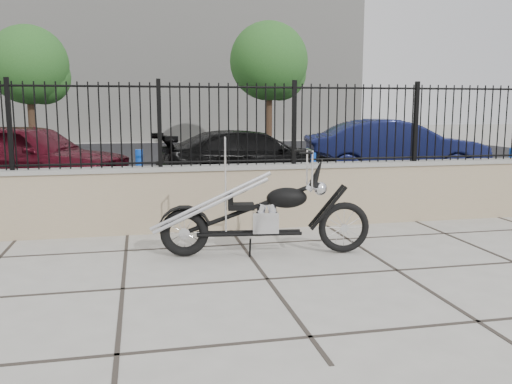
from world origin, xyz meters
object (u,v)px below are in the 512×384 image
object	(u,v)px
chopper_motorcycle	(261,196)
car_black	(251,158)
car_red	(28,157)
car_blue	(395,149)

from	to	relation	value
chopper_motorcycle	car_black	distance (m)	6.14
chopper_motorcycle	car_black	bearing A→B (deg)	86.90
car_red	car_black	distance (m)	4.91
chopper_motorcycle	car_red	bearing A→B (deg)	129.77
car_red	car_black	size ratio (longest dim) A/B	1.00
chopper_motorcycle	car_blue	world-z (taller)	car_blue
car_black	car_red	bearing A→B (deg)	81.79
chopper_motorcycle	car_red	distance (m)	7.08
car_red	car_blue	distance (m)	8.75
car_black	car_blue	xyz separation A→B (m)	(3.83, 0.36, 0.11)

